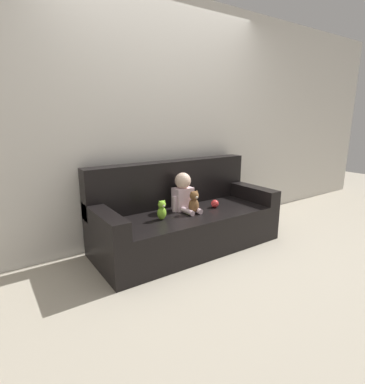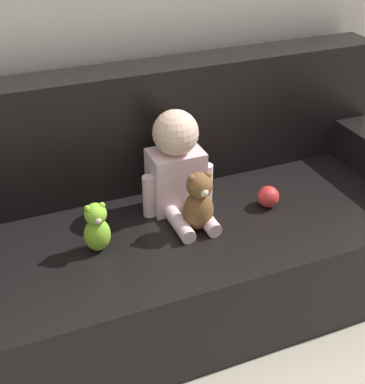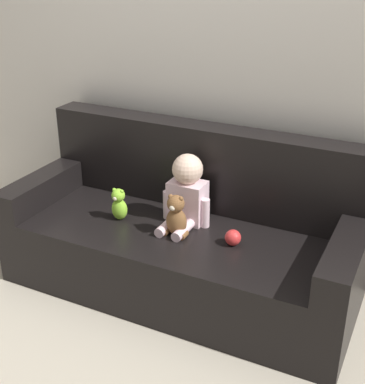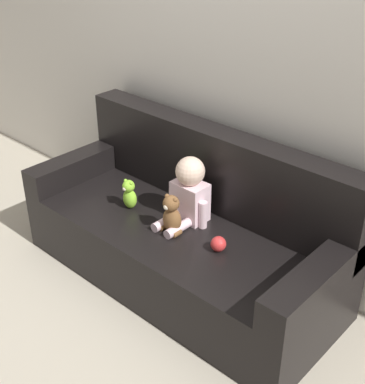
# 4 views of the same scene
# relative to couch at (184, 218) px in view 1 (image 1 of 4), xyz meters

# --- Properties ---
(ground_plane) EXTENTS (12.00, 12.00, 0.00)m
(ground_plane) POSITION_rel_couch_xyz_m (0.00, -0.07, -0.30)
(ground_plane) COLOR #B7AD99
(wall_back) EXTENTS (8.00, 0.05, 2.60)m
(wall_back) POSITION_rel_couch_xyz_m (0.00, 0.42, 1.00)
(wall_back) COLOR silver
(wall_back) RESTS_ON ground_plane
(couch) EXTENTS (1.95, 0.81, 0.88)m
(couch) POSITION_rel_couch_xyz_m (0.00, 0.00, 0.00)
(couch) COLOR black
(couch) RESTS_ON ground_plane
(person_baby) EXTENTS (0.28, 0.33, 0.40)m
(person_baby) POSITION_rel_couch_xyz_m (0.00, 0.01, 0.27)
(person_baby) COLOR silver
(person_baby) RESTS_ON couch
(teddy_bear_brown) EXTENTS (0.14, 0.11, 0.23)m
(teddy_bear_brown) POSITION_rel_couch_xyz_m (0.02, -0.15, 0.20)
(teddy_bear_brown) COLOR brown
(teddy_bear_brown) RESTS_ON couch
(plush_toy_side) EXTENTS (0.09, 0.09, 0.19)m
(plush_toy_side) POSITION_rel_couch_xyz_m (-0.35, -0.13, 0.18)
(plush_toy_side) COLOR #8CD133
(plush_toy_side) RESTS_ON couch
(toy_ball) EXTENTS (0.08, 0.08, 0.08)m
(toy_ball) POSITION_rel_couch_xyz_m (0.33, -0.11, 0.13)
(toy_ball) COLOR red
(toy_ball) RESTS_ON couch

